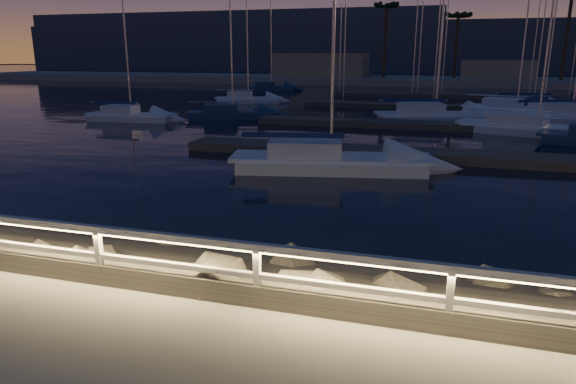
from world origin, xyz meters
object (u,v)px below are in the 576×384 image
guard_rail (377,274)px  sailboat_h (533,127)px  sailboat_j (231,113)px  sailboat_i (247,99)px  sailboat_k (514,108)px  sailboat_m (270,87)px  sailboat_a (129,115)px  sailboat_g (568,115)px  sailboat_f (432,115)px  sailboat_b (325,159)px  sailboat_l (541,104)px

guard_rail → sailboat_h: bearing=76.9°
sailboat_h → sailboat_j: sailboat_h is taller
sailboat_i → sailboat_k: 23.32m
sailboat_m → guard_rail: bearing=-78.4°
sailboat_h → sailboat_i: bearing=168.0°
sailboat_a → sailboat_m: bearing=85.2°
sailboat_a → sailboat_h: (26.03, 1.35, 0.03)m
sailboat_g → sailboat_m: sailboat_g is taller
sailboat_j → sailboat_f: bearing=-7.6°
sailboat_b → sailboat_f: size_ratio=0.97×
sailboat_h → sailboat_a: bearing=-158.6°
sailboat_a → sailboat_l: (28.82, 16.53, 0.01)m
sailboat_f → sailboat_j: size_ratio=1.25×
sailboat_i → sailboat_l: bearing=-11.0°
sailboat_g → sailboat_l: (-0.46, 8.11, -0.04)m
sailboat_a → sailboat_g: (29.29, 8.42, 0.04)m
sailboat_j → sailboat_l: size_ratio=0.81×
sailboat_i → sailboat_m: sailboat_m is taller
sailboat_i → sailboat_m: (-3.05, 16.14, 0.00)m
sailboat_i → sailboat_l: 25.83m
sailboat_a → sailboat_i: size_ratio=1.01×
sailboat_f → sailboat_m: (-20.25, 25.13, -0.05)m
guard_rail → sailboat_l: 41.47m
sailboat_m → sailboat_j: bearing=-85.8°
sailboat_a → sailboat_l: sailboat_l is taller
sailboat_m → sailboat_b: bearing=-77.2°
guard_rail → sailboat_b: 13.20m
sailboat_g → sailboat_j: size_ratio=1.32×
sailboat_a → sailboat_l: size_ratio=0.78×
guard_rail → sailboat_b: (-3.60, 12.67, -0.93)m
sailboat_k → sailboat_b: bearing=-98.4°
sailboat_h → sailboat_i: sailboat_h is taller
sailboat_a → sailboat_f: (20.25, 5.84, 0.05)m
sailboat_k → sailboat_f: bearing=-118.3°
sailboat_h → sailboat_j: 19.84m
sailboat_k → sailboat_j: bearing=-141.3°
sailboat_g → sailboat_i: bearing=144.7°
guard_rail → sailboat_f: size_ratio=3.15×
sailboat_a → sailboat_f: size_ratio=0.77×
sailboat_a → sailboat_f: bearing=11.3°
sailboat_b → sailboat_j: 17.78m
sailboat_f → sailboat_m: size_ratio=1.30×
sailboat_f → sailboat_i: 19.41m
sailboat_f → sailboat_i: size_ratio=1.31×
sailboat_j → sailboat_i: bearing=87.2°
sailboat_i → sailboat_h: bearing=-45.2°
sailboat_a → sailboat_h: size_ratio=0.72×
sailboat_b → sailboat_i: 29.42m
sailboat_g → sailboat_l: 8.12m
guard_rail → sailboat_i: sailboat_i is taller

